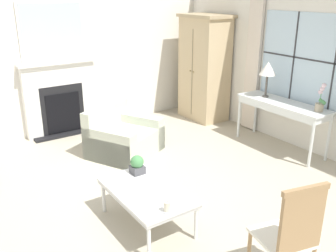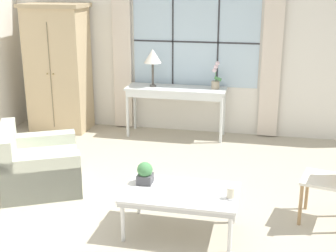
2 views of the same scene
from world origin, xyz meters
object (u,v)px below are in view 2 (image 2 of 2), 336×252
potted_orchid (216,79)px  pillar_candle (231,194)px  armoire (58,68)px  potted_plant_small (145,173)px  table_lamp (153,57)px  coffee_table (181,195)px  armchair_upholstered (38,166)px  console_table (176,93)px

potted_orchid → pillar_candle: size_ratio=3.45×
armoire → potted_plant_small: 3.54m
table_lamp → coffee_table: (1.00, -2.91, -0.85)m
potted_orchid → armoire: bearing=-177.6°
coffee_table → potted_plant_small: (-0.38, 0.11, 0.15)m
potted_orchid → armchair_upholstered: size_ratio=0.33×
console_table → potted_plant_small: bearing=-85.0°
pillar_candle → potted_orchid: bearing=99.5°
armchair_upholstered → potted_plant_small: 1.62m
armoire → console_table: size_ratio=1.31×
console_table → table_lamp: bearing=179.6°
potted_orchid → table_lamp: bearing=-176.3°
armchair_upholstered → console_table: bearing=60.9°
armchair_upholstered → armoire: bearing=107.5°
table_lamp → pillar_candle: (1.48, -2.97, -0.76)m
console_table → coffee_table: bearing=-77.8°
pillar_candle → table_lamp: bearing=116.5°
table_lamp → coffee_table: 3.19m
table_lamp → console_table: bearing=-0.4°
coffee_table → pillar_candle: (0.48, -0.06, 0.09)m
potted_orchid → armchair_upholstered: potted_orchid is taller
console_table → potted_plant_small: size_ratio=6.94×
potted_plant_small → armchair_upholstered: bearing=158.6°
table_lamp → armchair_upholstered: size_ratio=0.46×
console_table → potted_plant_small: console_table is taller
armoire → potted_orchid: 2.53m
table_lamp → coffee_table: size_ratio=0.53×
console_table → pillar_candle: (1.11, -2.97, -0.21)m
potted_orchid → console_table: bearing=-173.8°
armchair_upholstered → potted_plant_small: armchair_upholstered is taller
console_table → potted_plant_small: (0.25, -2.80, -0.15)m
potted_plant_small → table_lamp: bearing=102.4°
armoire → coffee_table: (2.55, -2.87, -0.63)m
armoire → console_table: (1.93, 0.04, -0.32)m
armoire → potted_orchid: (2.53, 0.11, -0.08)m
armoire → coffee_table: 3.89m
coffee_table → pillar_candle: pillar_candle is taller
armoire → table_lamp: size_ratio=3.46×
table_lamp → pillar_candle: size_ratio=4.76×
potted_plant_small → pillar_candle: size_ratio=1.81×
console_table → potted_orchid: bearing=6.2°
coffee_table → potted_plant_small: potted_plant_small is taller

